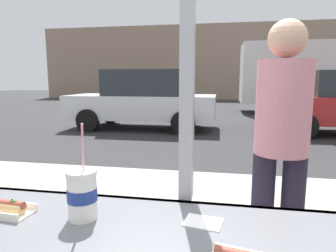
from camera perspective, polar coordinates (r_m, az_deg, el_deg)
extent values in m
plane|color=#2D2D30|center=(9.13, 9.27, -0.24)|extent=(60.00, 60.00, 0.00)
cube|color=#9E998E|center=(2.95, 6.99, -18.58)|extent=(16.00, 2.80, 0.15)
cube|color=#404245|center=(1.15, 3.22, -14.94)|extent=(2.07, 0.02, 0.02)
cube|color=gray|center=(23.04, 10.07, 12.09)|extent=(28.00, 1.20, 5.54)
cylinder|color=silver|center=(1.03, -16.34, -13.01)|extent=(0.09, 0.09, 0.15)
cylinder|color=navy|center=(1.02, -16.36, -12.62)|extent=(0.10, 0.10, 0.04)
cylinder|color=black|center=(1.00, -16.52, -9.19)|extent=(0.09, 0.09, 0.01)
cylinder|color=white|center=(1.00, -16.55, -8.65)|extent=(0.10, 0.10, 0.01)
cylinder|color=pink|center=(0.97, -16.24, -5.21)|extent=(0.02, 0.03, 0.20)
cube|color=silver|center=(1.23, -28.97, -13.10)|extent=(0.26, 0.03, 0.03)
cube|color=#337A2D|center=(1.14, -27.74, -12.84)|extent=(0.01, 0.01, 0.01)
cube|color=beige|center=(1.15, -28.10, -12.75)|extent=(0.01, 0.01, 0.01)
cube|color=beige|center=(1.15, -28.14, -12.74)|extent=(0.01, 0.01, 0.01)
cube|color=white|center=(1.00, 6.84, -18.12)|extent=(0.13, 0.11, 0.00)
cube|color=silver|center=(8.76, -5.04, 3.80)|extent=(4.31, 1.75, 0.68)
cube|color=#282D33|center=(8.70, -4.37, 8.42)|extent=(2.24, 1.54, 0.73)
cylinder|color=black|center=(9.41, 4.27, 2.09)|extent=(0.64, 0.18, 0.64)
cylinder|color=black|center=(7.69, 2.92, 0.57)|extent=(0.64, 0.18, 0.64)
cylinder|color=black|center=(10.04, -11.08, 2.37)|extent=(0.64, 0.18, 0.64)
cylinder|color=black|center=(8.45, -15.36, 1.02)|extent=(0.64, 0.18, 0.64)
cylinder|color=black|center=(9.61, 22.26, 1.59)|extent=(0.64, 0.18, 0.64)
cylinder|color=black|center=(7.86, 24.97, -0.07)|extent=(0.64, 0.18, 0.64)
cube|color=silver|center=(14.07, 24.47, 9.32)|extent=(5.02, 2.20, 2.56)
cylinder|color=black|center=(14.99, 19.76, 4.62)|extent=(0.90, 0.24, 0.90)
cylinder|color=black|center=(12.83, 21.36, 3.90)|extent=(0.90, 0.24, 0.90)
cylinder|color=#251F2F|center=(2.04, 17.76, -16.52)|extent=(0.14, 0.14, 0.84)
cylinder|color=#251F2F|center=(2.08, 22.89, -16.40)|extent=(0.14, 0.14, 0.84)
cylinder|color=#C87B85|center=(1.88, 21.50, 3.29)|extent=(0.32, 0.32, 0.56)
sphere|color=tan|center=(1.88, 22.21, 15.48)|extent=(0.22, 0.22, 0.22)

